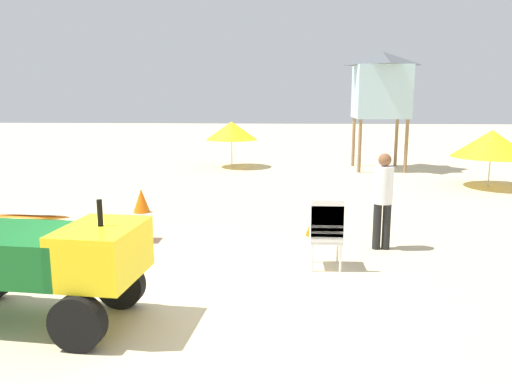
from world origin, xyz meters
name	(u,v)px	position (x,y,z in m)	size (l,w,h in m)	color
ground	(154,307)	(0.00, 0.00, 0.00)	(80.00, 80.00, 0.00)	beige
utility_cart	(37,258)	(-1.21, -0.50, 0.78)	(2.65, 1.50, 1.50)	#146023
stacked_plastic_chairs	(327,228)	(2.27, 1.53, 0.65)	(0.48, 0.48, 1.11)	white
surfboard_pile	(13,221)	(-3.65, 3.39, 0.21)	(2.58, 0.78, 0.40)	yellow
lifeguard_near_center	(383,195)	(3.31, 2.62, 0.96)	(0.32, 0.32, 1.66)	black
lifeguard_tower	(381,85)	(4.97, 12.18, 2.95)	(1.98, 1.98, 4.06)	olive
beach_umbrella_left	(232,131)	(-0.28, 12.46, 1.33)	(1.87, 1.87, 1.66)	beige
beach_umbrella_mid	(492,144)	(7.52, 8.78, 1.26)	(2.20, 2.20, 1.64)	beige
traffic_cone_near	(141,200)	(-1.59, 5.13, 0.27)	(0.38, 0.38, 0.54)	orange
traffic_cone_far	(316,221)	(2.24, 3.42, 0.29)	(0.40, 0.40, 0.57)	orange
cooler_box	(136,230)	(-1.07, 2.88, 0.20)	(0.48, 0.40, 0.39)	red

